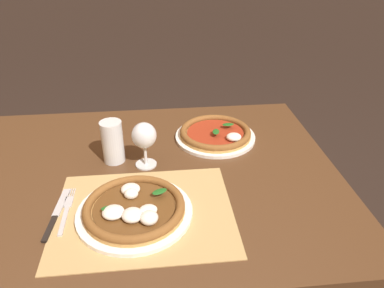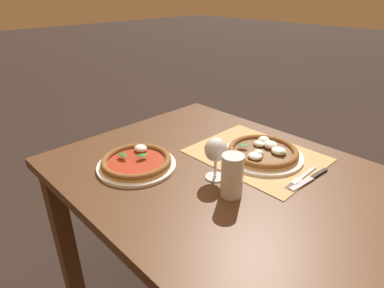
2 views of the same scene
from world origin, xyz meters
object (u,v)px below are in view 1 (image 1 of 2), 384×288
object	(u,v)px
pint_glass	(113,143)
knife	(57,213)
pizza_near	(134,209)
pizza_far	(216,134)
fork	(67,210)
wine_glass	(144,137)

from	to	relation	value
pint_glass	knife	xyz separation A→B (m)	(-0.14, -0.26, -0.06)
pizza_near	pizza_far	world-z (taller)	pizza_near
fork	knife	xyz separation A→B (m)	(-0.02, -0.01, 0.00)
wine_glass	pint_glass	bearing A→B (deg)	159.56
pizza_near	pint_glass	size ratio (longest dim) A/B	2.19
pizza_far	fork	distance (m)	0.60
fork	wine_glass	bearing A→B (deg)	44.20
pizza_near	fork	bearing A→B (deg)	169.32
pizza_near	pint_glass	bearing A→B (deg)	104.54
pizza_near	knife	xyz separation A→B (m)	(-0.21, 0.02, -0.02)
pint_glass	pizza_far	bearing A→B (deg)	17.49
pint_glass	knife	size ratio (longest dim) A/B	0.67
pizza_far	knife	size ratio (longest dim) A/B	1.38
pizza_near	pizza_far	xyz separation A→B (m)	(0.29, 0.40, -0.00)
pizza_near	pint_glass	distance (m)	0.30
pizza_near	knife	bearing A→B (deg)	173.48
pizza_far	wine_glass	world-z (taller)	wine_glass
wine_glass	pint_glass	world-z (taller)	wine_glass
pizza_far	fork	bearing A→B (deg)	-142.42
pint_glass	pizza_near	bearing A→B (deg)	-75.46
pint_glass	knife	bearing A→B (deg)	-117.64
pizza_near	wine_glass	distance (m)	0.26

